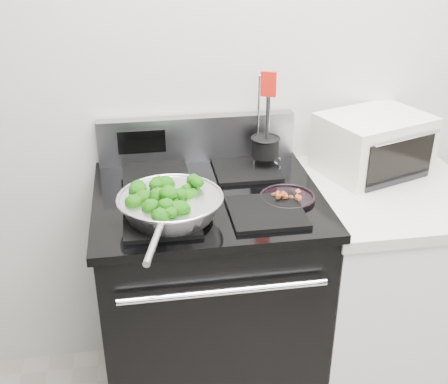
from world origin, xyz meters
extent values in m
cube|color=silver|center=(0.00, 1.75, 1.35)|extent=(4.00, 0.02, 2.70)
cube|color=black|center=(-0.30, 1.41, 0.46)|extent=(0.76, 0.66, 0.92)
cube|color=black|center=(-0.30, 1.41, 0.94)|extent=(0.79, 0.69, 0.03)
cube|color=#99999E|center=(-0.30, 1.72, 1.04)|extent=(0.76, 0.05, 0.18)
cube|color=black|center=(-0.47, 1.24, 0.96)|extent=(0.24, 0.24, 0.01)
cube|color=black|center=(-0.13, 1.24, 0.96)|extent=(0.24, 0.24, 0.01)
cube|color=black|center=(-0.47, 1.58, 0.96)|extent=(0.24, 0.24, 0.01)
cube|color=black|center=(-0.13, 1.58, 0.96)|extent=(0.24, 0.24, 0.01)
cube|color=white|center=(0.39, 1.41, 0.44)|extent=(0.60, 0.66, 0.88)
cube|color=beige|center=(0.39, 1.41, 0.90)|extent=(0.62, 0.68, 0.04)
torus|color=silver|center=(-0.44, 1.25, 1.03)|extent=(0.34, 0.34, 0.01)
cylinder|color=silver|center=(-0.50, 1.00, 1.03)|extent=(0.07, 0.20, 0.02)
cylinder|color=black|center=(-0.04, 1.33, 0.95)|extent=(0.19, 0.19, 0.01)
cylinder|color=black|center=(-0.06, 1.59, 1.04)|extent=(0.10, 0.10, 0.07)
cylinder|color=black|center=(-0.06, 1.59, 1.12)|extent=(0.02, 0.02, 0.23)
cube|color=red|center=(-0.06, 1.59, 1.28)|extent=(0.06, 0.03, 0.09)
cube|color=white|center=(0.37, 1.58, 1.03)|extent=(0.46, 0.40, 0.22)
cube|color=black|center=(0.37, 1.43, 1.02)|extent=(0.30, 0.11, 0.16)
camera|label=1|loc=(-0.52, -0.32, 1.84)|focal=45.00mm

